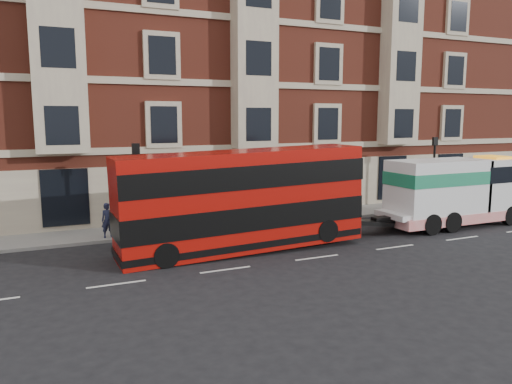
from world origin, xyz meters
The scene contains 8 objects.
ground centered at (0.00, 0.00, 0.00)m, with size 120.00×120.00×0.00m, color black.
sidewalk centered at (0.00, 7.50, 0.07)m, with size 90.00×3.00×0.15m, color slate.
victorian_terrace centered at (0.50, 15.00, 10.07)m, with size 45.00×12.00×20.40m.
lamp_post_west centered at (-6.00, 6.20, 2.68)m, with size 0.35×0.15×4.35m.
lamp_post_east centered at (12.00, 6.20, 2.68)m, with size 0.35×0.15×4.35m.
double_decker_bus centered at (-2.38, 2.25, 2.27)m, with size 10.60×2.43×4.29m.
tow_truck centered at (9.68, 2.25, 1.87)m, with size 8.48×2.51×3.53m.
pedestrian centered at (-7.35, 6.46, 0.96)m, with size 0.59×0.39×1.62m, color #1C1F38.
Camera 1 is at (-10.41, -16.96, 5.66)m, focal length 35.00 mm.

